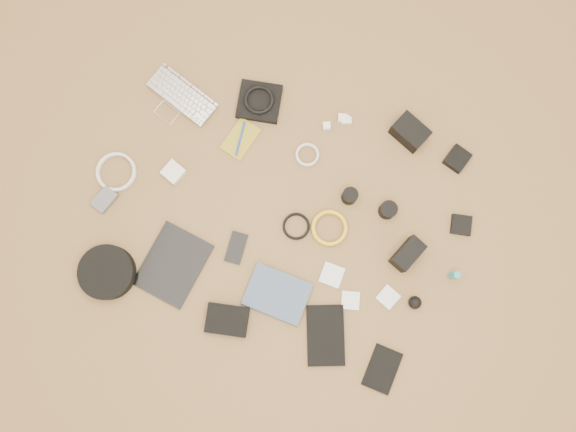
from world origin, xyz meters
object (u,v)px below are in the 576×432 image
(tablet, at_px, (173,265))
(paperback, at_px, (269,316))
(dslr_camera, at_px, (410,132))
(laptop, at_px, (176,103))
(headphone_case, at_px, (107,272))
(phone, at_px, (236,248))

(tablet, height_order, paperback, paperback)
(dslr_camera, bearing_deg, tablet, -107.79)
(laptop, distance_m, dslr_camera, 0.94)
(headphone_case, height_order, paperback, headphone_case)
(phone, distance_m, paperback, 0.29)
(dslr_camera, bearing_deg, headphone_case, -111.99)
(laptop, bearing_deg, dslr_camera, 30.48)
(dslr_camera, bearing_deg, phone, -103.49)
(tablet, distance_m, headphone_case, 0.25)
(laptop, bearing_deg, tablet, -50.95)
(dslr_camera, distance_m, paperback, 0.90)
(phone, xyz_separation_m, headphone_case, (-0.43, -0.24, 0.02))
(phone, relative_size, headphone_case, 0.58)
(laptop, relative_size, paperback, 1.25)
(laptop, bearing_deg, headphone_case, -71.09)
(dslr_camera, xyz_separation_m, phone, (-0.50, -0.64, -0.03))
(dslr_camera, relative_size, paperback, 0.58)
(tablet, bearing_deg, laptop, 118.47)
(tablet, xyz_separation_m, phone, (0.21, 0.14, -0.00))
(laptop, bearing_deg, phone, -28.40)
(laptop, distance_m, paperback, 0.92)
(headphone_case, bearing_deg, phone, 29.40)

